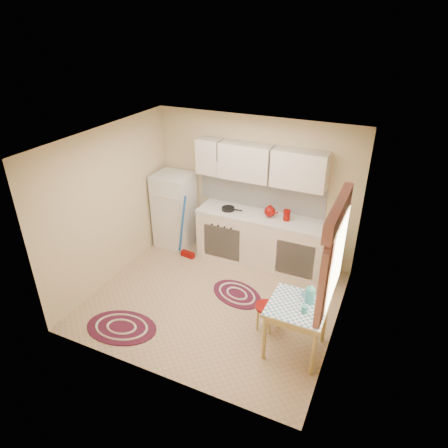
% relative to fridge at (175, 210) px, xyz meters
% --- Properties ---
extents(room_shell, '(3.64, 3.60, 2.52)m').
position_rel_fridge_xyz_m(room_shell, '(1.58, -1.01, 0.90)').
color(room_shell, tan).
rests_on(room_shell, ground).
extents(fridge, '(0.65, 0.60, 1.40)m').
position_rel_fridge_xyz_m(fridge, '(0.00, 0.00, 0.00)').
color(fridge, silver).
rests_on(fridge, ground).
extents(broom, '(0.29, 0.16, 1.20)m').
position_rel_fridge_xyz_m(broom, '(0.44, -0.35, -0.10)').
color(broom, '#1B54AB').
rests_on(broom, ground).
extents(base_cabinets, '(2.25, 0.60, 0.88)m').
position_rel_fridge_xyz_m(base_cabinets, '(1.71, 0.05, -0.26)').
color(base_cabinets, beige).
rests_on(base_cabinets, ground).
extents(countertop, '(2.27, 0.62, 0.04)m').
position_rel_fridge_xyz_m(countertop, '(1.71, 0.05, 0.20)').
color(countertop, silver).
rests_on(countertop, base_cabinets).
extents(frying_pan, '(0.24, 0.24, 0.05)m').
position_rel_fridge_xyz_m(frying_pan, '(1.09, 0.00, 0.24)').
color(frying_pan, black).
rests_on(frying_pan, countertop).
extents(red_kettle, '(0.24, 0.22, 0.21)m').
position_rel_fridge_xyz_m(red_kettle, '(1.82, 0.05, 0.32)').
color(red_kettle, '#7D0804').
rests_on(red_kettle, countertop).
extents(red_canister, '(0.11, 0.11, 0.16)m').
position_rel_fridge_xyz_m(red_canister, '(2.11, 0.05, 0.30)').
color(red_canister, '#7D0804').
rests_on(red_canister, countertop).
extents(table, '(0.72, 0.72, 0.72)m').
position_rel_fridge_xyz_m(table, '(2.81, -1.74, -0.34)').
color(table, tan).
rests_on(table, ground).
extents(stool, '(0.37, 0.37, 0.42)m').
position_rel_fridge_xyz_m(stool, '(2.35, -1.55, -0.49)').
color(stool, '#7D0804').
rests_on(stool, ground).
extents(coffee_pot, '(0.15, 0.13, 0.28)m').
position_rel_fridge_xyz_m(coffee_pot, '(2.93, -1.62, 0.16)').
color(coffee_pot, teal).
rests_on(coffee_pot, table).
extents(mug, '(0.08, 0.08, 0.10)m').
position_rel_fridge_xyz_m(mug, '(2.92, -1.84, 0.07)').
color(mug, teal).
rests_on(mug, table).
extents(rug_center, '(1.03, 0.87, 0.02)m').
position_rel_fridge_xyz_m(rug_center, '(1.69, -0.99, -0.69)').
color(rug_center, maroon).
rests_on(rug_center, ground).
extents(rug_left, '(1.12, 0.84, 0.02)m').
position_rel_fridge_xyz_m(rug_left, '(0.51, -2.37, -0.69)').
color(rug_left, maroon).
rests_on(rug_left, ground).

